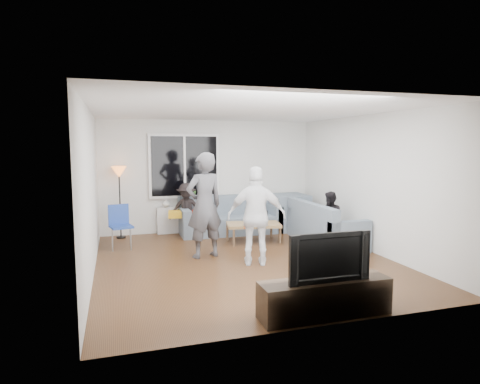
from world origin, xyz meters
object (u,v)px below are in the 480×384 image
object	(u,v)px
side_chair	(121,227)
television	(326,256)
player_left	(204,205)
spectator_back	(187,210)
spectator_right	(330,218)
sofa_back_section	(230,215)
player_right	(257,216)
sofa_right_section	(326,223)
tv_console	(325,298)
floor_lamp	(120,203)
coffee_table	(253,233)

from	to	relation	value
side_chair	television	distance (m)	4.61
side_chair	player_left	distance (m)	1.86
spectator_back	television	distance (m)	4.87
player_left	spectator_right	world-z (taller)	player_left
television	player_left	bearing A→B (deg)	105.52
spectator_back	television	xyz separation A→B (m)	(0.83, -4.80, 0.14)
sofa_back_section	player_right	bearing A→B (deg)	-95.66
sofa_right_section	sofa_back_section	bearing A→B (deg)	47.97
player_right	spectator_back	world-z (taller)	player_right
sofa_back_section	spectator_right	distance (m)	2.34
player_left	tv_console	xyz separation A→B (m)	(0.82, -2.95, -0.73)
sofa_back_section	sofa_right_section	distance (m)	2.21
spectator_right	spectator_back	size ratio (longest dim) A/B	0.92
sofa_right_section	floor_lamp	xyz separation A→B (m)	(-4.07, 1.72, 0.36)
side_chair	floor_lamp	size ratio (longest dim) A/B	0.55
sofa_right_section	spectator_back	bearing A→B (deg)	60.31
spectator_right	spectator_back	distance (m)	3.14
sofa_right_section	floor_lamp	bearing A→B (deg)	67.12
sofa_right_section	side_chair	bearing A→B (deg)	79.97
sofa_right_section	floor_lamp	size ratio (longest dim) A/B	1.28
player_left	floor_lamp	bearing A→B (deg)	-69.86
sofa_back_section	player_right	world-z (taller)	player_right
player_left	tv_console	distance (m)	3.14
coffee_table	tv_console	distance (m)	3.80
sofa_right_section	player_left	xyz separation A→B (m)	(-2.64, -0.34, 0.52)
side_chair	tv_console	world-z (taller)	side_chair
television	player_right	bearing A→B (deg)	92.00
floor_lamp	spectator_right	bearing A→B (deg)	-24.94
spectator_right	tv_console	world-z (taller)	spectator_right
side_chair	sofa_right_section	bearing A→B (deg)	-23.40
side_chair	spectator_back	distance (m)	1.63
sofa_back_section	player_left	size ratio (longest dim) A/B	1.21
player_right	tv_console	bearing A→B (deg)	109.60
tv_console	television	size ratio (longest dim) A/B	1.57
floor_lamp	television	distance (m)	5.49
spectator_right	player_right	bearing A→B (deg)	-62.84
sofa_right_section	television	xyz separation A→B (m)	(-1.82, -3.29, 0.31)
player_right	television	size ratio (longest dim) A/B	1.64
sofa_back_section	player_right	xyz separation A→B (m)	(-0.25, -2.54, 0.41)
side_chair	player_right	bearing A→B (deg)	-52.73
spectator_back	tv_console	bearing A→B (deg)	-64.96
player_left	spectator_back	size ratio (longest dim) A/B	1.60
side_chair	tv_console	xyz separation A→B (m)	(2.25, -4.01, -0.21)
floor_lamp	tv_console	xyz separation A→B (m)	(2.25, -5.01, -0.56)
sofa_right_section	tv_console	bearing A→B (deg)	151.08
player_left	spectator_right	size ratio (longest dim) A/B	1.74
spectator_back	tv_console	distance (m)	4.89
coffee_table	spectator_right	xyz separation A→B (m)	(1.42, -0.67, 0.35)
coffee_table	side_chair	size ratio (longest dim) A/B	1.28
side_chair	spectator_back	size ratio (longest dim) A/B	0.72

